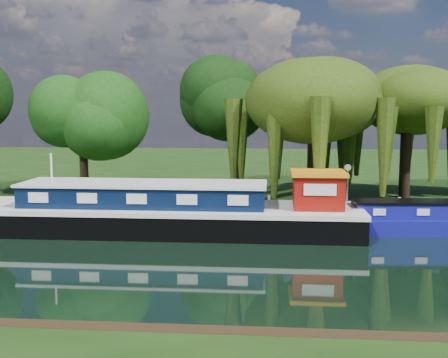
{
  "coord_description": "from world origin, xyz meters",
  "views": [
    {
      "loc": [
        -3.86,
        -22.18,
        6.17
      ],
      "look_at": [
        -6.19,
        4.75,
        2.8
      ],
      "focal_mm": 45.0,
      "sensor_mm": 36.0,
      "label": 1
    }
  ],
  "objects": [
    {
      "name": "ground",
      "position": [
        0.0,
        0.0,
        0.0
      ],
      "size": [
        120.0,
        120.0,
        0.0
      ],
      "primitive_type": "plane",
      "color": "black"
    },
    {
      "name": "far_bank",
      "position": [
        0.0,
        34.0,
        0.23
      ],
      "size": [
        120.0,
        52.0,
        0.45
      ],
      "primitive_type": "cube",
      "color": "black",
      "rests_on": "ground"
    },
    {
      "name": "dutch_barge",
      "position": [
        -9.02,
        5.25,
        1.02
      ],
      "size": [
        19.59,
        4.44,
        4.13
      ],
      "rotation": [
        0.0,
        0.0,
        0.0
      ],
      "color": "black",
      "rests_on": "ground"
    },
    {
      "name": "narrowboat",
      "position": [
        4.48,
        6.19,
        0.63
      ],
      "size": [
        12.25,
        2.89,
        1.77
      ],
      "rotation": [
        0.0,
        0.0,
        0.07
      ],
      "color": "navy",
      "rests_on": "ground"
    },
    {
      "name": "red_dinghy",
      "position": [
        -10.92,
        6.06,
        0.0
      ],
      "size": [
        3.58,
        2.86,
        0.66
      ],
      "primitive_type": "imported",
      "rotation": [
        0.0,
        0.0,
        1.77
      ],
      "color": "maroon",
      "rests_on": "ground"
    },
    {
      "name": "willow_left",
      "position": [
        -1.42,
        11.64,
        6.49
      ],
      "size": [
        6.94,
        6.94,
        8.32
      ],
      "color": "black",
      "rests_on": "far_bank"
    },
    {
      "name": "willow_right",
      "position": [
        4.72,
        14.84,
        6.09
      ],
      "size": [
        6.34,
        6.34,
        7.72
      ],
      "color": "black",
      "rests_on": "far_bank"
    },
    {
      "name": "tree_far_left",
      "position": [
        -15.75,
        12.25,
        5.81
      ],
      "size": [
        4.85,
        4.85,
        7.82
      ],
      "color": "black",
      "rests_on": "far_bank"
    },
    {
      "name": "tree_far_mid",
      "position": [
        -6.5,
        17.95,
        6.42
      ],
      "size": [
        5.29,
        5.29,
        8.66
      ],
      "color": "black",
      "rests_on": "far_bank"
    },
    {
      "name": "lamppost",
      "position": [
        0.5,
        10.5,
        2.42
      ],
      "size": [
        0.36,
        0.36,
        2.56
      ],
      "color": "silver",
      "rests_on": "far_bank"
    },
    {
      "name": "mooring_posts",
      "position": [
        -0.5,
        8.4,
        0.95
      ],
      "size": [
        19.16,
        0.16,
        1.0
      ],
      "color": "silver",
      "rests_on": "far_bank"
    }
  ]
}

